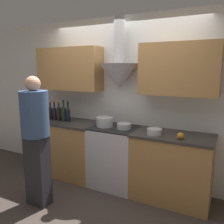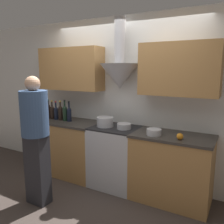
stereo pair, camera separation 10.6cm
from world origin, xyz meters
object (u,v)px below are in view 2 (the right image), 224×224
(wine_bottle_2, at_px, (52,112))
(wine_bottle_1, at_px, (49,111))
(wine_bottle_5, at_px, (65,112))
(wine_bottle_6, at_px, (69,114))
(stock_pot, at_px, (105,122))
(saucepan, at_px, (154,132))
(person_foreground_left, at_px, (36,135))
(wine_bottle_0, at_px, (44,110))
(wine_bottle_3, at_px, (56,112))
(stove_range, at_px, (115,156))
(wine_bottle_4, at_px, (60,112))
(mixing_bowl, at_px, (124,126))
(orange_fruit, at_px, (180,136))

(wine_bottle_2, bearing_deg, wine_bottle_1, -179.07)
(wine_bottle_1, height_order, wine_bottle_5, wine_bottle_5)
(wine_bottle_6, xyz_separation_m, stock_pot, (0.71, -0.01, -0.06))
(saucepan, relative_size, person_foreground_left, 0.11)
(wine_bottle_0, bearing_deg, saucepan, -2.84)
(wine_bottle_3, xyz_separation_m, person_foreground_left, (0.48, -0.92, -0.11))
(stove_range, relative_size, wine_bottle_5, 2.62)
(wine_bottle_0, bearing_deg, stock_pot, -0.69)
(wine_bottle_5, height_order, wine_bottle_6, wine_bottle_5)
(wine_bottle_1, distance_m, stock_pot, 1.18)
(wine_bottle_4, relative_size, wine_bottle_6, 0.99)
(mixing_bowl, bearing_deg, orange_fruit, -9.42)
(wine_bottle_3, bearing_deg, stove_range, 0.98)
(wine_bottle_4, height_order, stock_pot, wine_bottle_4)
(wine_bottle_0, bearing_deg, orange_fruit, -3.39)
(wine_bottle_3, xyz_separation_m, stock_pot, (1.00, -0.02, -0.05))
(wine_bottle_6, distance_m, saucepan, 1.52)
(wine_bottle_0, bearing_deg, wine_bottle_2, 3.58)
(wine_bottle_1, relative_size, wine_bottle_5, 0.94)
(wine_bottle_4, bearing_deg, mixing_bowl, 0.14)
(wine_bottle_0, distance_m, wine_bottle_1, 0.10)
(wine_bottle_3, bearing_deg, wine_bottle_6, -0.64)
(person_foreground_left, bearing_deg, saucepan, 31.58)
(stove_range, xyz_separation_m, wine_bottle_2, (-1.25, -0.01, 0.59))
(wine_bottle_0, height_order, orange_fruit, wine_bottle_0)
(stove_range, height_order, wine_bottle_2, wine_bottle_2)
(stock_pot, relative_size, saucepan, 1.28)
(wine_bottle_5, distance_m, wine_bottle_6, 0.09)
(orange_fruit, relative_size, saucepan, 0.42)
(stock_pot, bearing_deg, wine_bottle_0, 179.31)
(wine_bottle_0, relative_size, mixing_bowl, 1.71)
(wine_bottle_2, bearing_deg, stock_pot, -1.41)
(stock_pot, xyz_separation_m, mixing_bowl, (0.32, 0.01, -0.03))
(saucepan, bearing_deg, wine_bottle_0, 177.16)
(orange_fruit, xyz_separation_m, saucepan, (-0.35, 0.04, 0.00))
(stove_range, bearing_deg, wine_bottle_0, -179.21)
(wine_bottle_6, relative_size, mixing_bowl, 1.64)
(stove_range, bearing_deg, wine_bottle_5, -178.22)
(stove_range, xyz_separation_m, wine_bottle_1, (-1.34, -0.01, 0.60))
(wine_bottle_4, bearing_deg, wine_bottle_2, 174.86)
(wine_bottle_3, xyz_separation_m, wine_bottle_6, (0.29, -0.00, 0.01))
(stove_range, relative_size, orange_fruit, 11.37)
(mixing_bowl, bearing_deg, wine_bottle_3, 179.83)
(wine_bottle_3, bearing_deg, mixing_bowl, -0.17)
(wine_bottle_3, height_order, person_foreground_left, person_foreground_left)
(wine_bottle_4, height_order, person_foreground_left, person_foreground_left)
(wine_bottle_0, bearing_deg, wine_bottle_3, 0.02)
(wine_bottle_3, relative_size, saucepan, 1.64)
(stock_pot, xyz_separation_m, orange_fruit, (1.16, -0.13, -0.03))
(stove_range, distance_m, wine_bottle_2, 1.39)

